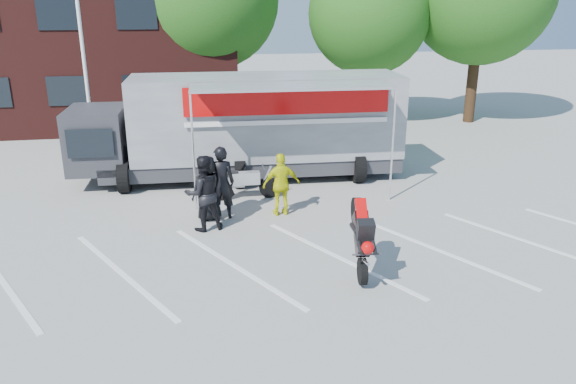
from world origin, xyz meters
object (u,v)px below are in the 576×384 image
object	(u,v)px
spectator_leather_c	(203,193)
stunt_bike_rider	(356,272)
tree_mid	(369,14)
parked_motorcycle	(246,199)
flagpole	(87,16)
transporter_truck	(253,177)
spectator_leather_a	(208,188)
spectator_leather_b	(221,183)
spectator_hivis	(281,185)

from	to	relation	value
spectator_leather_c	stunt_bike_rider	bearing A→B (deg)	122.43
tree_mid	stunt_bike_rider	xyz separation A→B (m)	(-4.62, -14.77, -4.94)
parked_motorcycle	spectator_leather_c	size ratio (longest dim) A/B	1.04
flagpole	parked_motorcycle	xyz separation A→B (m)	(4.72, -4.68, -5.05)
transporter_truck	spectator_leather_a	distance (m)	3.96
stunt_bike_rider	tree_mid	bearing A→B (deg)	78.64
stunt_bike_rider	spectator_leather_b	distance (m)	4.68
flagpole	transporter_truck	xyz separation A→B (m)	(5.13, -2.60, -5.05)
transporter_truck	spectator_hivis	world-z (taller)	spectator_hivis
spectator_leather_b	spectator_hivis	size ratio (longest dim) A/B	1.15
tree_mid	transporter_truck	world-z (taller)	tree_mid
spectator_leather_b	spectator_leather_c	bearing A→B (deg)	59.90
parked_motorcycle	stunt_bike_rider	world-z (taller)	stunt_bike_rider
stunt_bike_rider	spectator_hivis	size ratio (longest dim) A/B	1.08
parked_motorcycle	spectator_leather_c	world-z (taller)	spectator_leather_c
parked_motorcycle	stunt_bike_rider	size ratio (longest dim) A/B	1.09
spectator_leather_b	parked_motorcycle	bearing A→B (deg)	-116.33
transporter_truck	spectator_leather_c	distance (m)	4.64
flagpole	spectator_leather_b	bearing A→B (deg)	-56.96
parked_motorcycle	spectator_hivis	bearing A→B (deg)	-150.18
spectator_leather_a	spectator_leather_c	distance (m)	0.69
flagpole	spectator_leather_c	size ratio (longest dim) A/B	4.11
spectator_leather_b	spectator_hivis	xyz separation A→B (m)	(1.61, -0.04, -0.13)
spectator_leather_c	spectator_leather_a	bearing A→B (deg)	-115.65
spectator_leather_a	spectator_leather_c	size ratio (longest dim) A/B	0.90
spectator_leather_c	spectator_hivis	size ratio (longest dim) A/B	1.13
flagpole	spectator_leather_b	world-z (taller)	flagpole
tree_mid	spectator_leather_c	world-z (taller)	tree_mid
transporter_truck	spectator_leather_c	world-z (taller)	spectator_leather_c
tree_mid	flagpole	bearing A→B (deg)	-156.03
tree_mid	spectator_hivis	bearing A→B (deg)	-117.12
parked_motorcycle	spectator_leather_b	distance (m)	1.87
flagpole	tree_mid	xyz separation A→B (m)	(11.24, 5.00, -0.11)
parked_motorcycle	spectator_leather_b	size ratio (longest dim) A/B	1.02
spectator_leather_a	spectator_leather_b	bearing A→B (deg)	174.44
spectator_leather_b	spectator_leather_c	size ratio (longest dim) A/B	1.02
flagpole	spectator_leather_a	world-z (taller)	flagpole
flagpole	spectator_hivis	bearing A→B (deg)	-47.69
flagpole	transporter_truck	distance (m)	7.66
flagpole	transporter_truck	world-z (taller)	flagpole
transporter_truck	parked_motorcycle	distance (m)	2.12
parked_motorcycle	spectator_leather_a	bearing A→B (deg)	142.01
spectator_leather_b	tree_mid	bearing A→B (deg)	-120.64
transporter_truck	spectator_leather_b	world-z (taller)	spectator_leather_b
stunt_bike_rider	spectator_hivis	distance (m)	3.91
transporter_truck	stunt_bike_rider	world-z (taller)	transporter_truck
tree_mid	spectator_leather_a	world-z (taller)	tree_mid
stunt_bike_rider	spectator_leather_c	bearing A→B (deg)	142.88
transporter_truck	spectator_leather_b	bearing A→B (deg)	-107.43
stunt_bike_rider	spectator_leather_c	world-z (taller)	spectator_leather_c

